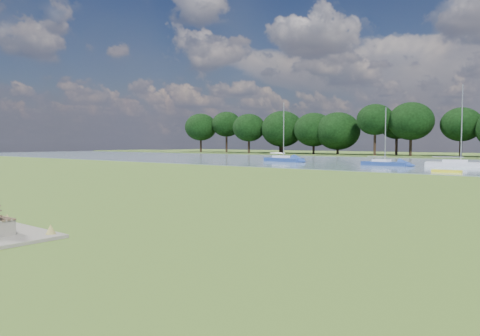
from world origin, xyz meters
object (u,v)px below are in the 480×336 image
Objects in this scene: sailboat_2 at (460,163)px; sailboat_5 at (384,162)px; kayak at (447,171)px; sailboat_0 at (283,158)px.

sailboat_5 is (-7.51, -3.07, -0.02)m from sailboat_2.
kayak is 0.28× the size of sailboat_2.
sailboat_2 is at bearing 99.14° from kayak.
sailboat_5 reaches higher than kayak.
sailboat_2 is at bearing 13.84° from sailboat_0.
sailboat_2 is 1.35× the size of sailboat_5.
sailboat_0 is 0.90× the size of sailboat_2.
sailboat_2 is (23.13, 1.14, -0.04)m from sailboat_0.
sailboat_0 reaches higher than kayak.
sailboat_2 is 8.12m from sailboat_5.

